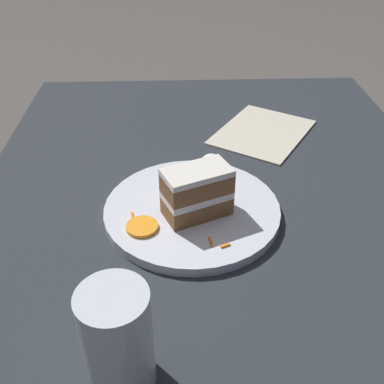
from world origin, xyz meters
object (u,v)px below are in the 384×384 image
Objects in this scene: plate at (192,210)px; menu_card at (262,132)px; cream_dollop at (211,168)px; cake_slice at (197,192)px; drinking_glass at (119,346)px; orange_garnish at (142,227)px.

plate is 1.32× the size of menu_card.
cream_dollop is 0.23× the size of menu_card.
drinking_glass reaches higher than cake_slice.
cake_slice is 0.53× the size of menu_card.
cake_slice is 0.88× the size of drinking_glass.
cake_slice is 0.35m from menu_card.
drinking_glass is (0.28, -0.10, 0.00)m from cake_slice.
cake_slice is at bearing 95.17° from menu_card.
cake_slice is at bearing 160.86° from drinking_glass.
plate is 0.33m from menu_card.
orange_garnish reaches higher than plate.
cake_slice is 2.31× the size of cream_dollop.
cake_slice is at bearing 112.22° from orange_garnish.
cake_slice reaches higher than orange_garnish.
plate is 5.79× the size of orange_garnish.
drinking_glass reaches higher than plate.
menu_card is at bearing 147.80° from cream_dollop.
orange_garnish is at bearing -56.08° from plate.
drinking_glass is at bearing -2.31° from orange_garnish.
plate is at bearing 123.92° from orange_garnish.
plate is 0.05m from cake_slice.
cream_dollop is at bearing 154.31° from plate.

